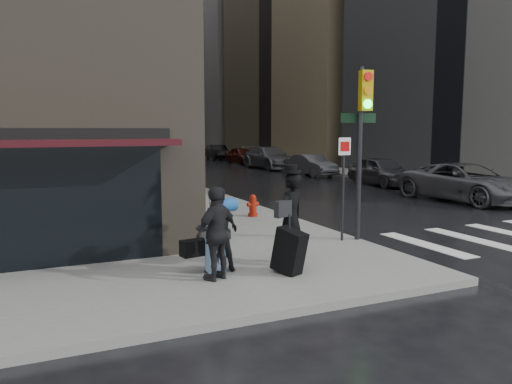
% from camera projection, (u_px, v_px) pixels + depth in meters
% --- Properties ---
extents(ground, '(140.00, 140.00, 0.00)m').
position_uv_depth(ground, '(329.00, 271.00, 10.32)').
color(ground, black).
rests_on(ground, ground).
extents(sidewalk_left, '(4.00, 50.00, 0.15)m').
position_uv_depth(sidewalk_left, '(119.00, 170.00, 34.75)').
color(sidewalk_left, slate).
rests_on(sidewalk_left, ground).
extents(sidewalk_right, '(3.00, 50.00, 0.15)m').
position_uv_depth(sidewalk_right, '(290.00, 165.00, 40.24)').
color(sidewalk_right, slate).
rests_on(sidewalk_right, ground).
extents(bldg_right_far, '(22.00, 20.00, 25.00)m').
position_uv_depth(bldg_right_far, '(266.00, 63.00, 71.84)').
color(bldg_right_far, gray).
rests_on(bldg_right_far, ground).
extents(bldg_distant, '(40.00, 12.00, 32.00)m').
position_uv_depth(bldg_distant, '(103.00, 49.00, 81.37)').
color(bldg_distant, gray).
rests_on(bldg_distant, ground).
extents(man_overcoat, '(1.05, 1.36, 2.08)m').
position_uv_depth(man_overcoat, '(290.00, 224.00, 10.02)').
color(man_overcoat, black).
rests_on(man_overcoat, ground).
extents(man_jeans, '(1.21, 0.76, 1.66)m').
position_uv_depth(man_jeans, '(215.00, 230.00, 9.60)').
color(man_jeans, black).
rests_on(man_jeans, ground).
extents(man_greycoat, '(1.09, 0.83, 1.73)m').
position_uv_depth(man_greycoat, '(217.00, 233.00, 9.11)').
color(man_greycoat, black).
rests_on(man_greycoat, ground).
extents(traffic_light, '(1.06, 0.53, 4.26)m').
position_uv_depth(traffic_light, '(361.00, 130.00, 12.15)').
color(traffic_light, black).
rests_on(traffic_light, ground).
extents(fire_hydrant, '(0.40, 0.31, 0.71)m').
position_uv_depth(fire_hydrant, '(253.00, 207.00, 15.88)').
color(fire_hydrant, maroon).
rests_on(fire_hydrant, ground).
extents(parked_car_0, '(2.96, 5.74, 1.55)m').
position_uv_depth(parked_car_0, '(466.00, 182.00, 20.19)').
color(parked_car_0, '#4F4F54').
rests_on(parked_car_0, ground).
extents(parked_car_1, '(2.04, 4.51, 1.50)m').
position_uv_depth(parked_car_1, '(381.00, 171.00, 26.09)').
color(parked_car_1, '#3C3B40').
rests_on(parked_car_1, ground).
extents(parked_car_2, '(1.77, 4.16, 1.33)m').
position_uv_depth(parked_car_2, '(311.00, 165.00, 31.49)').
color(parked_car_2, '#44444A').
rests_on(parked_car_2, ground).
extents(parked_car_3, '(2.59, 5.81, 1.66)m').
position_uv_depth(parked_car_3, '(269.00, 158.00, 37.13)').
color(parked_car_3, '#4F4F54').
rests_on(parked_car_3, ground).
extents(parked_car_4, '(1.87, 4.18, 1.39)m').
position_uv_depth(parked_car_4, '(242.00, 155.00, 42.92)').
color(parked_car_4, '#45140D').
rests_on(parked_car_4, ground).
extents(parked_car_5, '(1.90, 4.46, 1.43)m').
position_uv_depth(parked_car_5, '(217.00, 152.00, 48.55)').
color(parked_car_5, black).
rests_on(parked_car_5, ground).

